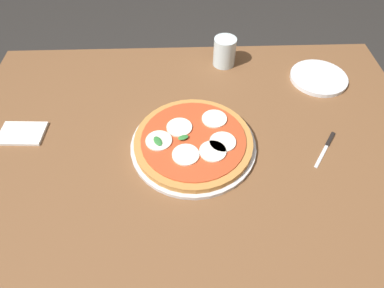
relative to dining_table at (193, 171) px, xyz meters
The scene contains 8 objects.
ground_plane 0.68m from the dining_table, ahead, with size 6.00×6.00×0.00m, color #2D2B28.
dining_table is the anchor object (origin of this frame).
serving_tray 0.11m from the dining_table, 77.75° to the right, with size 0.36×0.36×0.01m, color silver.
pizza 0.12m from the dining_table, 82.97° to the right, with size 0.33×0.33×0.03m.
plate_white 0.55m from the dining_table, 145.46° to the right, with size 0.19×0.19×0.01m, color white.
napkin 0.52m from the dining_table, ahead, with size 0.13×0.09×0.01m, color white.
knife 0.40m from the dining_table, behind, with size 0.10×0.13×0.01m.
glass_cup 0.45m from the dining_table, 107.02° to the right, with size 0.08×0.08×0.10m, color silver.
Camera 1 is at (0.02, 0.58, 1.49)m, focal length 30.67 mm.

